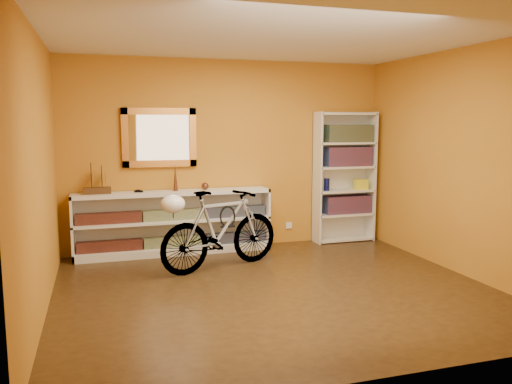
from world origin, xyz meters
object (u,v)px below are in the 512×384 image
object	(u,v)px
bicycle	(221,229)
helmet	(173,204)
console_unit	(174,222)
bookcase	(344,177)

from	to	relation	value
bicycle	helmet	bearing A→B (deg)	90.00
console_unit	bicycle	world-z (taller)	bicycle
console_unit	helmet	size ratio (longest dim) A/B	9.53
bicycle	bookcase	bearing A→B (deg)	-85.42
helmet	console_unit	bearing A→B (deg)	81.56
helmet	bookcase	bearing A→B (deg)	22.47
bookcase	bicycle	xyz separation A→B (m)	(-2.08, -0.90, -0.47)
bicycle	helmet	world-z (taller)	bicycle
console_unit	helmet	bearing A→B (deg)	-98.44
bookcase	helmet	bearing A→B (deg)	-157.53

